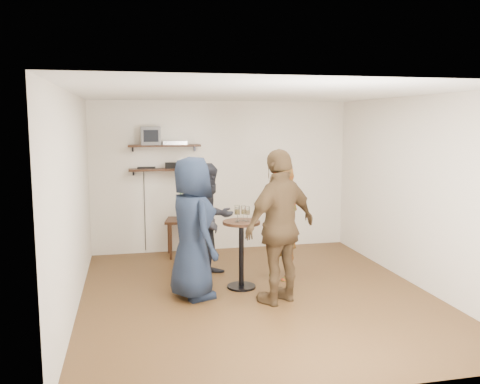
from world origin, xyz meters
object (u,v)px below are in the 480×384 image
person_brown (281,227)px  person_navy (192,228)px  person_plaid (282,223)px  radio (172,165)px  side_table (182,225)px  drinks_table (241,245)px  person_dark (210,220)px  crt_monitor (151,136)px  dvd_deck (175,143)px

person_brown → person_navy: bearing=-50.4°
person_plaid → radio: bearing=-165.3°
side_table → drinks_table: drinks_table is taller
person_plaid → person_navy: bearing=-93.1°
radio → person_dark: bearing=-73.3°
person_navy → person_brown: (1.05, -0.41, 0.05)m
radio → person_brown: bearing=-67.7°
drinks_table → person_dark: person_dark is taller
drinks_table → person_plaid: (0.66, 0.30, 0.22)m
person_navy → person_brown: 1.12m
radio → person_dark: size_ratio=0.13×
side_table → person_dark: size_ratio=0.38×
person_brown → person_plaid: bearing=-137.3°
person_plaid → person_dark: size_ratio=0.98×
side_table → person_navy: size_ratio=0.34×
person_brown → crt_monitor: bearing=-90.7°
side_table → drinks_table: 1.94m
radio → person_plaid: 2.35m
person_plaid → side_table: bearing=-164.7°
crt_monitor → person_plaid: bearing=-44.8°
person_plaid → person_navy: size_ratio=0.90×
dvd_deck → person_brown: bearing=-68.6°
side_table → drinks_table: bearing=-71.6°
crt_monitor → person_brown: bearing=-61.7°
crt_monitor → drinks_table: size_ratio=0.35×
crt_monitor → radio: size_ratio=1.45×
crt_monitor → radio: (0.34, 0.00, -0.50)m
person_dark → radio: bearing=79.8°
crt_monitor → dvd_deck: size_ratio=0.80×
radio → person_navy: 2.35m
dvd_deck → drinks_table: dvd_deck is taller
side_table → dvd_deck: bearing=112.1°
radio → person_plaid: bearing=-51.0°
radio → person_dark: 1.61m
person_plaid → person_navy: 1.46m
drinks_table → person_brown: size_ratio=0.48×
person_brown → person_dark: bearing=-91.1°
person_dark → crt_monitor: bearing=91.7°
side_table → person_plaid: bearing=-50.4°
dvd_deck → person_brown: dvd_deck is taller
radio → crt_monitor: bearing=180.0°
person_navy → dvd_deck: bearing=-18.2°
person_navy → person_dark: bearing=-40.7°
person_plaid → person_navy: (-1.36, -0.53, 0.09)m
dvd_deck → person_plaid: dvd_deck is taller
person_dark → person_navy: 0.95m
side_table → person_brown: size_ratio=0.32×
dvd_deck → radio: (-0.05, 0.00, -0.38)m
dvd_deck → drinks_table: bearing=-71.2°
drinks_table → side_table: bearing=108.4°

